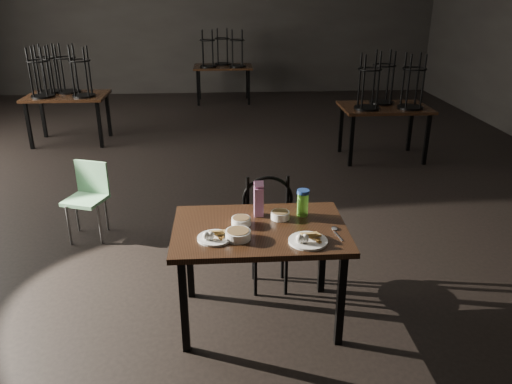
{
  "coord_description": "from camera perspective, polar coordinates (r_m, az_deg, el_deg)",
  "views": [
    {
      "loc": [
        0.26,
        -5.6,
        2.29
      ],
      "look_at": [
        0.49,
        -2.12,
        0.85
      ],
      "focal_mm": 35.0,
      "sensor_mm": 36.0,
      "label": 1
    }
  ],
  "objects": [
    {
      "name": "main_table",
      "position": [
        3.48,
        0.44,
        -5.24
      ],
      "size": [
        1.2,
        0.8,
        0.75
      ],
      "color": "black",
      "rests_on": "ground"
    },
    {
      "name": "plate_left",
      "position": [
        3.3,
        -4.77,
        -5.06
      ],
      "size": [
        0.23,
        0.23,
        0.08
      ],
      "color": "white",
      "rests_on": "main_table"
    },
    {
      "name": "plate_right",
      "position": [
        3.26,
        5.94,
        -5.37
      ],
      "size": [
        0.26,
        0.26,
        0.08
      ],
      "color": "white",
      "rests_on": "main_table"
    },
    {
      "name": "bowl_near",
      "position": [
        3.47,
        -1.72,
        -3.33
      ],
      "size": [
        0.14,
        0.14,
        0.05
      ],
      "color": "white",
      "rests_on": "main_table"
    },
    {
      "name": "bowl_far",
      "position": [
        3.57,
        2.78,
        -2.63
      ],
      "size": [
        0.13,
        0.13,
        0.05
      ],
      "color": "white",
      "rests_on": "main_table"
    },
    {
      "name": "bowl_big",
      "position": [
        3.29,
        -2.07,
        -4.87
      ],
      "size": [
        0.17,
        0.17,
        0.06
      ],
      "color": "white",
      "rests_on": "main_table"
    },
    {
      "name": "juice_carton",
      "position": [
        3.57,
        0.32,
        -0.87
      ],
      "size": [
        0.07,
        0.07,
        0.27
      ],
      "color": "#991B73",
      "rests_on": "main_table"
    },
    {
      "name": "water_bottle",
      "position": [
        3.6,
        5.37,
        -1.18
      ],
      "size": [
        0.1,
        0.1,
        0.2
      ],
      "color": "#75DF41",
      "rests_on": "main_table"
    },
    {
      "name": "spoon",
      "position": [
        3.45,
        9.03,
        -4.25
      ],
      "size": [
        0.05,
        0.22,
        0.01
      ],
      "color": "silver",
      "rests_on": "main_table"
    },
    {
      "name": "bentwood_chair",
      "position": [
        3.98,
        1.48,
        -3.66
      ],
      "size": [
        0.43,
        0.43,
        0.9
      ],
      "rotation": [
        0.0,
        0.0,
        0.02
      ],
      "color": "black",
      "rests_on": "ground"
    },
    {
      "name": "school_chair",
      "position": [
        5.07,
        -18.63,
        -0.1
      ],
      "size": [
        0.44,
        0.44,
        0.74
      ],
      "rotation": [
        0.0,
        0.0,
        -0.34
      ],
      "color": "#74B482",
      "rests_on": "ground"
    },
    {
      "name": "bg_table_left",
      "position": [
        8.28,
        -21.07,
        10.67
      ],
      "size": [
        1.2,
        0.8,
        1.48
      ],
      "color": "black",
      "rests_on": "ground"
    },
    {
      "name": "bg_table_right",
      "position": [
        7.2,
        14.57,
        9.67
      ],
      "size": [
        1.2,
        0.8,
        1.48
      ],
      "color": "black",
      "rests_on": "ground"
    },
    {
      "name": "bg_table_far",
      "position": [
        10.69,
        -3.81,
        14.33
      ],
      "size": [
        1.2,
        0.8,
        1.48
      ],
      "color": "black",
      "rests_on": "ground"
    }
  ]
}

